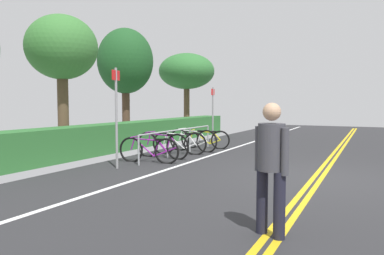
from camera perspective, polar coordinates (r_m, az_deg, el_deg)
ground_plane at (r=8.38m, az=18.86°, el=-7.57°), size 37.68×11.08×0.05m
centre_line_yellow_inner at (r=8.36m, az=19.42°, el=-7.41°), size 33.91×0.10×0.00m
centre_line_yellow_outer at (r=8.38m, az=18.32°, el=-7.36°), size 33.91×0.10×0.00m
bike_lane_stripe_white at (r=9.41m, az=-2.11°, el=-5.95°), size 33.91×0.12×0.00m
bike_rack at (r=11.38m, az=-2.00°, el=-1.28°), size 4.43×0.05×0.79m
bicycle_0 at (r=9.93m, az=-6.72°, el=-3.48°), size 0.46×1.74×0.73m
bicycle_1 at (r=10.72m, az=-4.64°, el=-2.77°), size 0.46×1.83×0.78m
bicycle_2 at (r=11.45m, az=-1.96°, el=-2.45°), size 0.60×1.67×0.74m
bicycle_3 at (r=12.16m, az=0.13°, el=-1.99°), size 0.46×1.80×0.78m
bicycle_4 at (r=12.92m, az=2.06°, el=-1.84°), size 0.54×1.72×0.69m
pedestrian at (r=4.49m, az=12.16°, el=-5.02°), size 0.32×0.45×1.60m
sign_post_near at (r=9.10m, az=-11.64°, el=2.87°), size 0.36×0.10×2.44m
sign_post_far at (r=14.16m, az=3.25°, el=2.72°), size 0.36×0.08×2.19m
hedge_backdrop at (r=13.91m, az=-7.75°, el=-0.90°), size 13.38×0.93×0.92m
tree_mid at (r=12.63m, az=-19.53°, el=11.38°), size 2.25×2.25×4.38m
tree_far_right at (r=16.35m, az=-10.28°, el=9.98°), size 2.39×2.39×4.80m
tree_extra at (r=19.11m, az=-0.84°, el=8.62°), size 2.86×2.86×4.13m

